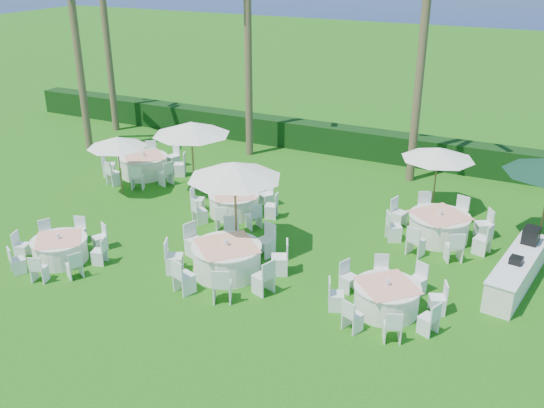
{
  "coord_description": "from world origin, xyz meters",
  "views": [
    {
      "loc": [
        8.8,
        -12.49,
        8.67
      ],
      "look_at": [
        1.27,
        2.78,
        1.3
      ],
      "focal_mm": 40.0,
      "sensor_mm": 36.0,
      "label": 1
    }
  ],
  "objects": [
    {
      "name": "banquet_table_f",
      "position": [
        5.9,
        5.3,
        0.44
      ],
      "size": [
        3.32,
        3.32,
        1.0
      ],
      "color": "white",
      "rests_on": "ground"
    },
    {
      "name": "palm_b",
      "position": [
        -3.43,
        10.06,
        5.64
      ],
      "size": [
        4.4,
        4.02,
        10.33
      ],
      "color": "brown",
      "rests_on": "ground"
    },
    {
      "name": "buffet_table",
      "position": [
        8.43,
        3.39,
        0.46
      ],
      "size": [
        1.34,
        3.8,
        1.32
      ],
      "color": "white",
      "rests_on": "ground"
    },
    {
      "name": "palm_a",
      "position": [
        -11.27,
        10.46,
        5.15
      ],
      "size": [
        4.29,
        4.35,
        9.37
      ],
      "color": "brown",
      "rests_on": "ground"
    },
    {
      "name": "umbrella_d",
      "position": [
        5.23,
        7.47,
        2.11
      ],
      "size": [
        2.49,
        2.49,
        2.31
      ],
      "color": "brown",
      "rests_on": "ground"
    },
    {
      "name": "banquet_table_a",
      "position": [
        -3.8,
        -1.07,
        0.37
      ],
      "size": [
        2.79,
        2.79,
        0.87
      ],
      "color": "white",
      "rests_on": "ground"
    },
    {
      "name": "hedge",
      "position": [
        0.0,
        12.0,
        0.6
      ],
      "size": [
        34.0,
        1.0,
        1.2
      ],
      "primitive_type": "cube",
      "color": "black",
      "rests_on": "ground"
    },
    {
      "name": "umbrella_c",
      "position": [
        -3.18,
        5.18,
        2.5
      ],
      "size": [
        2.85,
        2.85,
        2.74
      ],
      "color": "brown",
      "rests_on": "ground"
    },
    {
      "name": "banquet_table_c",
      "position": [
        5.59,
        0.59,
        0.39
      ],
      "size": [
        2.88,
        2.88,
        0.91
      ],
      "color": "white",
      "rests_on": "ground"
    },
    {
      "name": "umbrella_b",
      "position": [
        0.58,
        1.73,
        2.63
      ],
      "size": [
        2.79,
        2.79,
        2.89
      ],
      "color": "brown",
      "rests_on": "ground"
    },
    {
      "name": "banquet_table_d",
      "position": [
        -5.95,
        5.81,
        0.44
      ],
      "size": [
        3.26,
        3.26,
        1.0
      ],
      "color": "white",
      "rests_on": "ground"
    },
    {
      "name": "banquet_table_b",
      "position": [
        0.98,
        0.48,
        0.46
      ],
      "size": [
        3.41,
        3.41,
        1.04
      ],
      "color": "white",
      "rests_on": "ground"
    },
    {
      "name": "palm_d",
      "position": [
        3.77,
        10.06,
        4.81
      ],
      "size": [
        4.23,
        4.38,
        8.71
      ],
      "color": "brown",
      "rests_on": "ground"
    },
    {
      "name": "ground",
      "position": [
        0.0,
        0.0,
        0.0
      ],
      "size": [
        120.0,
        120.0,
        0.0
      ],
      "primitive_type": "plane",
      "color": "#1B6311",
      "rests_on": "ground"
    },
    {
      "name": "umbrella_a",
      "position": [
        -5.53,
        3.85,
        2.03
      ],
      "size": [
        2.19,
        2.19,
        2.22
      ],
      "color": "brown",
      "rests_on": "ground"
    },
    {
      "name": "palm_f",
      "position": [
        -10.25,
        7.38,
        4.29
      ],
      "size": [
        4.12,
        4.4,
        7.71
      ],
      "color": "brown",
      "rests_on": "ground"
    },
    {
      "name": "banquet_table_e",
      "position": [
        -0.85,
        4.11,
        0.4
      ],
      "size": [
        3.05,
        3.05,
        0.93
      ],
      "color": "white",
      "rests_on": "ground"
    }
  ]
}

